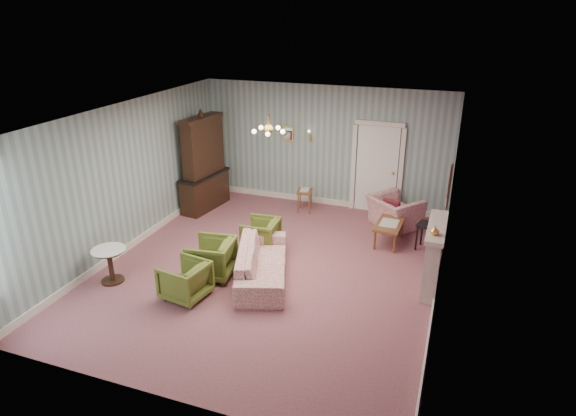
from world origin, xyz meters
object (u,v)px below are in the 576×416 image
at_px(coffee_table, 389,233).
at_px(side_table_black, 426,237).
at_px(olive_chair_b, 211,256).
at_px(wingback_chair, 395,207).
at_px(sofa_chintz, 262,257).
at_px(fireplace, 433,256).
at_px(olive_chair_c, 261,233).
at_px(olive_chair_a, 185,279).
at_px(dresser, 203,161).
at_px(pedestal_table, 111,265).

xyz_separation_m(coffee_table, side_table_black, (0.75, -0.02, 0.05)).
bearing_deg(olive_chair_b, wingback_chair, 132.39).
xyz_separation_m(sofa_chintz, fireplace, (2.88, 0.75, 0.16)).
xyz_separation_m(olive_chair_b, side_table_black, (3.56, 2.37, -0.11)).
bearing_deg(olive_chair_b, side_table_black, 116.03).
xyz_separation_m(olive_chair_c, side_table_black, (3.15, 1.07, -0.06)).
relative_size(olive_chair_c, wingback_chair, 0.66).
height_order(olive_chair_a, dresser, dresser).
bearing_deg(coffee_table, fireplace, -55.59).
xyz_separation_m(sofa_chintz, wingback_chair, (1.89, 3.08, 0.04)).
height_order(dresser, pedestal_table, dresser).
relative_size(wingback_chair, pedestal_table, 1.61).
distance_m(wingback_chair, side_table_black, 1.24).
bearing_deg(olive_chair_a, olive_chair_c, 175.73).
height_order(coffee_table, side_table_black, side_table_black).
height_order(wingback_chair, pedestal_table, wingback_chair).
xyz_separation_m(olive_chair_b, pedestal_table, (-1.58, -0.79, -0.07)).
bearing_deg(olive_chair_b, olive_chair_c, 154.76).
height_order(olive_chair_a, pedestal_table, olive_chair_a).
distance_m(sofa_chintz, side_table_black, 3.42).
xyz_separation_m(olive_chair_c, sofa_chintz, (0.48, -1.07, 0.07)).
bearing_deg(sofa_chintz, dresser, 25.14).
relative_size(olive_chair_b, sofa_chintz, 0.37).
bearing_deg(side_table_black, olive_chair_a, -138.90).
xyz_separation_m(olive_chair_b, sofa_chintz, (0.89, 0.23, 0.03)).
relative_size(olive_chair_b, side_table_black, 1.39).
xyz_separation_m(olive_chair_a, pedestal_table, (-1.51, 0.01, -0.03)).
bearing_deg(sofa_chintz, fireplace, -94.57).
height_order(fireplace, side_table_black, fireplace).
distance_m(olive_chair_c, fireplace, 3.38).
xyz_separation_m(olive_chair_a, dresser, (-1.60, 3.65, 0.83)).
height_order(side_table_black, pedestal_table, pedestal_table).
bearing_deg(dresser, pedestal_table, -80.49).
bearing_deg(olive_chair_c, olive_chair_b, -20.75).
relative_size(sofa_chintz, coffee_table, 2.36).
xyz_separation_m(dresser, pedestal_table, (0.10, -3.65, -0.86)).
bearing_deg(wingback_chair, olive_chair_a, 95.18).
xyz_separation_m(wingback_chair, fireplace, (0.99, -2.33, 0.13)).
relative_size(wingback_chair, side_table_black, 1.86).
bearing_deg(side_table_black, pedestal_table, -148.39).
distance_m(dresser, side_table_black, 5.34).
xyz_separation_m(side_table_black, pedestal_table, (-5.14, -3.16, 0.04)).
relative_size(olive_chair_a, pedestal_table, 1.10).
relative_size(olive_chair_b, fireplace, 0.55).
bearing_deg(pedestal_table, coffee_table, 36.01).
height_order(olive_chair_a, fireplace, fireplace).
distance_m(sofa_chintz, wingback_chair, 3.62).
relative_size(dresser, pedestal_table, 3.69).
bearing_deg(olive_chair_b, sofa_chintz, 97.10).
bearing_deg(dresser, olive_chair_b, -51.64).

